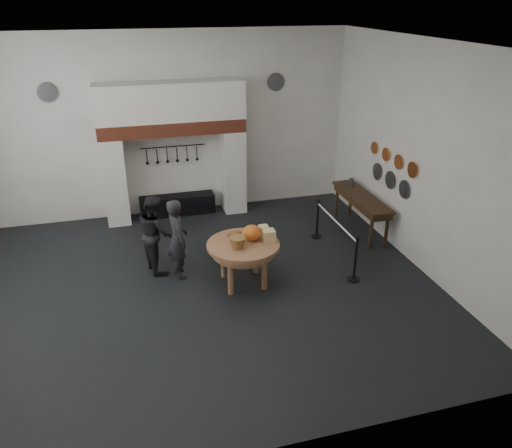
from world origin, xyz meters
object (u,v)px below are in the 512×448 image
object	(u,v)px
work_table	(243,245)
barrier_post_far	(317,220)
iron_range	(178,205)
visitor_far	(155,233)
visitor_near	(178,239)
side_table	(362,197)
barrier_post_near	(355,260)

from	to	relation	value
work_table	barrier_post_far	distance (m)	2.66
iron_range	barrier_post_far	size ratio (longest dim) A/B	2.11
barrier_post_far	visitor_far	bearing A→B (deg)	-172.62
iron_range	visitor_near	world-z (taller)	visitor_near
visitor_near	visitor_far	world-z (taller)	visitor_near
side_table	barrier_post_far	size ratio (longest dim) A/B	2.44
iron_range	side_table	bearing A→B (deg)	-27.86
visitor_far	work_table	bearing A→B (deg)	-136.38
visitor_near	side_table	distance (m)	4.56
iron_range	barrier_post_near	world-z (taller)	barrier_post_near
visitor_far	side_table	size ratio (longest dim) A/B	0.74
side_table	barrier_post_far	xyz separation A→B (m)	(-1.13, -0.08, -0.42)
side_table	work_table	bearing A→B (deg)	-154.12
visitor_near	visitor_far	distance (m)	0.57
iron_range	visitor_far	xyz separation A→B (m)	(-0.76, -2.73, 0.56)
iron_range	barrier_post_near	size ratio (longest dim) A/B	2.11
visitor_far	barrier_post_far	distance (m)	3.78
visitor_near	work_table	bearing A→B (deg)	-128.16
iron_range	side_table	size ratio (longest dim) A/B	0.86
side_table	barrier_post_near	bearing A→B (deg)	-118.45
iron_range	visitor_near	distance (m)	3.20
visitor_near	barrier_post_far	xyz separation A→B (m)	(3.33, 0.88, -0.38)
barrier_post_far	barrier_post_near	bearing A→B (deg)	-90.00
barrier_post_near	barrier_post_far	distance (m)	2.00
visitor_near	barrier_post_near	bearing A→B (deg)	-118.61
work_table	iron_range	bearing A→B (deg)	102.28
work_table	barrier_post_far	bearing A→B (deg)	35.04
iron_range	visitor_near	size ratio (longest dim) A/B	1.15
visitor_far	barrier_post_near	distance (m)	4.04
work_table	visitor_near	bearing A→B (deg)	151.92
side_table	barrier_post_near	xyz separation A→B (m)	(-1.13, -2.08, -0.42)
visitor_near	side_table	size ratio (longest dim) A/B	0.75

